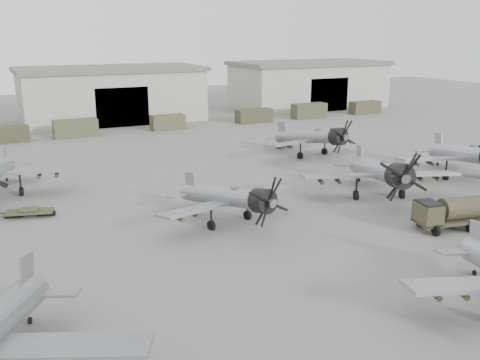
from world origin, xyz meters
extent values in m
plane|color=slate|center=(0.00, 0.00, 0.00)|extent=(220.00, 220.00, 0.00)
cube|color=#B0B0A4|center=(0.00, 62.00, 4.00)|extent=(28.00, 14.00, 8.00)
cube|color=#60605C|center=(0.00, 62.00, 8.35)|extent=(29.00, 14.80, 0.70)
cube|color=black|center=(0.00, 55.20, 3.00)|extent=(8.12, 0.40, 6.00)
cube|color=#B0B0A4|center=(38.00, 62.00, 4.00)|extent=(28.00, 14.00, 8.00)
cube|color=#60605C|center=(38.00, 62.00, 8.35)|extent=(29.00, 14.80, 0.70)
cube|color=black|center=(38.00, 55.20, 3.00)|extent=(8.12, 0.40, 6.00)
cube|color=#373824|center=(-17.09, 50.00, 1.04)|extent=(6.18, 2.20, 2.08)
cube|color=#444A30|center=(-7.95, 50.00, 1.21)|extent=(5.92, 2.20, 2.42)
cube|color=#4B4A31|center=(5.40, 50.00, 1.08)|extent=(4.96, 2.20, 2.17)
cube|color=#3C3C27|center=(19.92, 50.00, 1.07)|extent=(5.90, 2.20, 2.13)
cube|color=#42452D|center=(30.39, 50.00, 1.23)|extent=(6.00, 2.20, 2.47)
cube|color=#41412A|center=(42.21, 50.00, 1.08)|extent=(5.64, 2.20, 2.17)
cube|color=gray|center=(-18.51, 0.60, 2.57)|extent=(0.87, 1.70, 2.17)
cylinder|color=black|center=(-18.65, 0.31, 0.16)|extent=(0.26, 0.37, 0.35)
cube|color=#9DA1A6|center=(5.86, -5.25, 2.35)|extent=(0.73, 1.59, 1.99)
cylinder|color=black|center=(5.75, -5.52, 0.15)|extent=(0.23, 0.34, 0.32)
cylinder|color=gray|center=(-3.82, 9.58, 2.04)|extent=(3.72, 9.87, 2.90)
cylinder|color=black|center=(-2.77, 5.35, 2.73)|extent=(2.06, 1.85, 1.93)
cube|color=gray|center=(-3.69, 9.04, 1.81)|extent=(11.73, 4.78, 0.52)
cube|color=gray|center=(-4.88, 13.81, 2.19)|extent=(0.48, 1.52, 1.85)
ellipsoid|color=#3F4C54|center=(-3.47, 8.14, 2.88)|extent=(0.81, 1.21, 0.52)
cylinder|color=black|center=(-5.35, 8.44, 0.32)|extent=(0.43, 0.78, 0.74)
cylinder|color=black|center=(-1.94, 9.29, 0.32)|extent=(0.43, 0.78, 0.74)
cylinder|color=black|center=(-4.81, 13.54, 0.14)|extent=(0.18, 0.31, 0.30)
cylinder|color=#96989E|center=(11.04, 9.76, 2.38)|extent=(5.61, 11.29, 3.38)
cylinder|color=black|center=(9.22, 5.01, 3.19)|extent=(2.53, 2.33, 2.25)
cube|color=#96989E|center=(10.81, 9.15, 2.11)|extent=(13.47, 7.06, 0.61)
cube|color=#96989E|center=(12.86, 14.50, 2.55)|extent=(0.76, 1.73, 2.16)
ellipsoid|color=#3F4C54|center=(10.42, 8.14, 3.36)|extent=(1.07, 1.44, 0.61)
cylinder|color=black|center=(8.81, 9.68, 0.38)|extent=(0.59, 0.92, 0.86)
cylinder|color=black|center=(12.65, 8.22, 0.38)|extent=(0.59, 0.92, 0.86)
cylinder|color=black|center=(12.74, 14.20, 0.16)|extent=(0.24, 0.37, 0.35)
cylinder|color=#999BA1|center=(22.99, 11.14, 2.39)|extent=(5.26, 11.40, 3.39)
cube|color=#999BA1|center=(22.78, 10.52, 2.11)|extent=(13.59, 6.65, 0.61)
cube|color=#999BA1|center=(24.64, 15.95, 2.56)|extent=(0.71, 1.75, 2.16)
ellipsoid|color=#3F4C54|center=(22.43, 9.50, 3.37)|extent=(1.04, 1.44, 0.61)
cylinder|color=black|center=(20.76, 10.98, 0.38)|extent=(0.57, 0.92, 0.87)
cylinder|color=black|center=(24.53, 15.65, 0.16)|extent=(0.24, 0.37, 0.35)
cube|color=gray|center=(-17.96, 29.82, 2.51)|extent=(0.48, 1.76, 2.12)
cylinder|color=black|center=(-17.15, 23.69, 0.37)|extent=(0.46, 0.89, 0.85)
cylinder|color=black|center=(-18.03, 29.51, 0.16)|extent=(0.19, 0.36, 0.34)
cylinder|color=gray|center=(14.56, 26.08, 2.23)|extent=(3.29, 10.85, 3.17)
cylinder|color=black|center=(15.35, 21.38, 2.99)|extent=(2.17, 1.90, 2.11)
cube|color=gray|center=(14.66, 25.48, 1.98)|extent=(12.86, 4.31, 0.57)
cube|color=gray|center=(13.77, 30.77, 2.39)|extent=(0.40, 1.68, 2.02)
ellipsoid|color=#3F4C54|center=(14.83, 24.48, 3.15)|extent=(0.80, 1.30, 0.57)
cylinder|color=black|center=(12.79, 24.96, 0.35)|extent=(0.41, 0.85, 0.81)
cylinder|color=black|center=(16.59, 25.60, 0.35)|extent=(0.41, 0.85, 0.81)
cylinder|color=black|center=(13.82, 30.47, 0.15)|extent=(0.17, 0.34, 0.32)
cube|color=#3B3927|center=(10.97, 0.77, 0.67)|extent=(6.49, 3.24, 0.22)
cube|color=#3B3927|center=(8.62, 1.25, 1.37)|extent=(1.80, 2.28, 1.51)
cylinder|color=#3B3927|center=(11.75, 0.61, 1.55)|extent=(4.33, 2.46, 1.68)
cube|color=black|center=(8.62, 1.25, 2.17)|extent=(1.66, 2.00, 0.13)
cylinder|color=black|center=(8.51, 0.23, 0.40)|extent=(0.42, 0.84, 0.80)
cylinder|color=black|center=(13.26, 1.34, 0.40)|extent=(0.42, 0.84, 0.80)
cube|color=#383925|center=(-17.05, 17.34, 0.42)|extent=(3.77, 2.21, 0.17)
cylinder|color=black|center=(-17.05, 17.34, 0.19)|extent=(1.46, 0.77, 0.41)
cylinder|color=#383925|center=(-17.05, 17.34, 0.61)|extent=(1.34, 0.64, 0.30)
camera|label=1|loc=(-19.71, -25.60, 14.01)|focal=40.00mm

